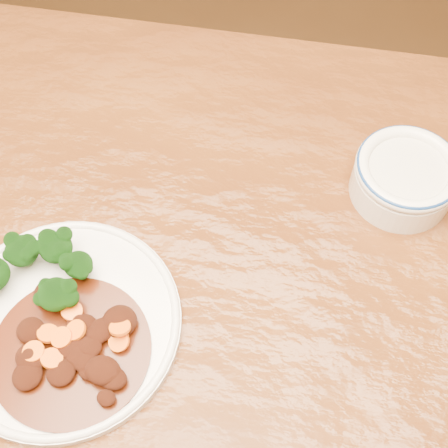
% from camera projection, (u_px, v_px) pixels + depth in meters
% --- Properties ---
extents(dining_table, '(1.61, 1.09, 0.75)m').
position_uv_depth(dining_table, '(157.00, 333.00, 0.76)').
color(dining_table, '#5C2F10').
rests_on(dining_table, ground).
extents(dinner_plate, '(0.25, 0.25, 0.02)m').
position_uv_depth(dinner_plate, '(63.00, 323.00, 0.67)').
color(dinner_plate, silver).
rests_on(dinner_plate, dining_table).
extents(broccoli_florets, '(0.12, 0.09, 0.04)m').
position_uv_depth(broccoli_florets, '(35.00, 267.00, 0.67)').
color(broccoli_florets, '#6A8C48').
rests_on(broccoli_florets, dinner_plate).
extents(mince_stew, '(0.17, 0.17, 0.03)m').
position_uv_depth(mince_stew, '(76.00, 345.00, 0.64)').
color(mince_stew, '#3F1506').
rests_on(mince_stew, dinner_plate).
extents(dip_bowl, '(0.13, 0.13, 0.06)m').
position_uv_depth(dip_bowl, '(405.00, 177.00, 0.74)').
color(dip_bowl, silver).
rests_on(dip_bowl, dining_table).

